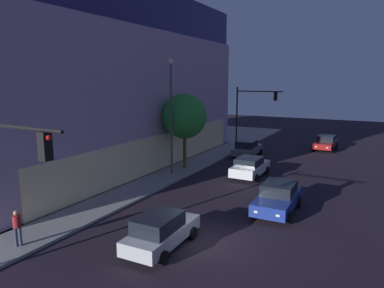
{
  "coord_description": "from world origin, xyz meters",
  "views": [
    {
      "loc": [
        -14.19,
        -6.9,
        7.66
      ],
      "look_at": [
        7.38,
        4.65,
        3.21
      ],
      "focal_mm": 32.82,
      "sensor_mm": 36.0,
      "label": 1
    }
  ],
  "objects": [
    {
      "name": "car_silver",
      "position": [
        -1.49,
        1.52,
        0.84
      ],
      "size": [
        4.44,
        2.08,
        1.66
      ],
      "color": "#B7BABF",
      "rests_on": "ground"
    },
    {
      "name": "car_blue",
      "position": [
        5.6,
        -2.04,
        0.86
      ],
      "size": [
        4.6,
        2.27,
        1.69
      ],
      "color": "navy",
      "rests_on": "ground"
    },
    {
      "name": "car_white",
      "position": [
        12.11,
        1.9,
        0.84
      ],
      "size": [
        4.5,
        2.21,
        1.62
      ],
      "color": "silver",
      "rests_on": "ground"
    },
    {
      "name": "car_grey",
      "position": [
        19.42,
        4.7,
        0.83
      ],
      "size": [
        4.61,
        2.25,
        1.68
      ],
      "color": "slate",
      "rests_on": "ground"
    },
    {
      "name": "sidewalk_tree",
      "position": [
        11.72,
        7.7,
        4.64
      ],
      "size": [
        3.82,
        3.82,
        6.42
      ],
      "color": "brown",
      "rests_on": "sidewalk_corner"
    },
    {
      "name": "modern_building",
      "position": [
        10.44,
        19.61,
        7.49
      ],
      "size": [
        30.17,
        21.07,
        15.16
      ],
      "color": "#4C4C51",
      "rests_on": "ground"
    },
    {
      "name": "car_red",
      "position": [
        26.73,
        -1.9,
        0.81
      ],
      "size": [
        4.26,
        2.32,
        1.59
      ],
      "color": "maroon",
      "rests_on": "ground"
    },
    {
      "name": "pedestrian_waiting",
      "position": [
        -4.7,
        7.22,
        1.18
      ],
      "size": [
        0.36,
        0.36,
        1.72
      ],
      "color": "#2D3851",
      "rests_on": "sidewalk_corner"
    },
    {
      "name": "traffic_light_far_corner",
      "position": [
        23.25,
        5.8,
        4.71
      ],
      "size": [
        0.44,
        5.28,
        6.8
      ],
      "color": "black",
      "rests_on": "sidewalk_corner"
    },
    {
      "name": "street_lamp_sidewalk",
      "position": [
        9.56,
        7.69,
        5.8
      ],
      "size": [
        0.44,
        0.44,
        9.17
      ],
      "color": "#4D4D4D",
      "rests_on": "sidewalk_corner"
    },
    {
      "name": "ground_plane",
      "position": [
        0.0,
        0.0,
        0.0
      ],
      "size": [
        120.0,
        120.0,
        0.0
      ],
      "primitive_type": "plane",
      "color": "black"
    }
  ]
}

